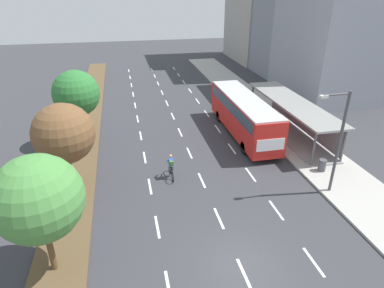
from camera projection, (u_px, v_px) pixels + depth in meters
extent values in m
plane|color=#38383D|center=(241.00, 266.00, 15.48)|extent=(140.00, 140.00, 0.00)
cube|color=brown|center=(87.00, 122.00, 31.46)|extent=(2.60, 52.00, 0.12)
cube|color=#ADAAA3|center=(259.00, 109.00, 34.78)|extent=(4.50, 52.00, 0.15)
cube|color=white|center=(168.00, 287.00, 14.41)|extent=(0.14, 1.88, 0.01)
cube|color=white|center=(157.00, 227.00, 18.01)|extent=(0.14, 1.88, 0.01)
cube|color=white|center=(150.00, 186.00, 21.61)|extent=(0.14, 1.88, 0.01)
cube|color=white|center=(145.00, 157.00, 25.21)|extent=(0.14, 1.88, 0.01)
cube|color=white|center=(141.00, 136.00, 28.80)|extent=(0.14, 1.88, 0.01)
cube|color=white|center=(138.00, 119.00, 32.40)|extent=(0.14, 1.88, 0.01)
cube|color=white|center=(135.00, 105.00, 36.00)|extent=(0.14, 1.88, 0.01)
cube|color=white|center=(133.00, 94.00, 39.60)|extent=(0.14, 1.88, 0.01)
cube|color=white|center=(131.00, 85.00, 43.20)|extent=(0.14, 1.88, 0.01)
cube|color=white|center=(130.00, 77.00, 46.80)|extent=(0.14, 1.88, 0.01)
cube|color=white|center=(129.00, 71.00, 50.40)|extent=(0.14, 1.88, 0.01)
cube|color=white|center=(244.00, 274.00, 15.07)|extent=(0.14, 1.88, 0.01)
cube|color=white|center=(219.00, 218.00, 18.67)|extent=(0.14, 1.88, 0.01)
cube|color=white|center=(202.00, 180.00, 22.27)|extent=(0.14, 1.88, 0.01)
cube|color=white|center=(189.00, 153.00, 25.87)|extent=(0.14, 1.88, 0.01)
cube|color=white|center=(180.00, 132.00, 29.47)|extent=(0.14, 1.88, 0.01)
cube|color=white|center=(173.00, 116.00, 33.07)|extent=(0.14, 1.88, 0.01)
cube|color=white|center=(167.00, 103.00, 36.66)|extent=(0.14, 1.88, 0.01)
cube|color=white|center=(162.00, 92.00, 40.26)|extent=(0.14, 1.88, 0.01)
cube|color=white|center=(158.00, 84.00, 43.86)|extent=(0.14, 1.88, 0.01)
cube|color=white|center=(155.00, 76.00, 47.46)|extent=(0.14, 1.88, 0.01)
cube|color=white|center=(152.00, 69.00, 51.06)|extent=(0.14, 1.88, 0.01)
cube|color=white|center=(314.00, 262.00, 15.74)|extent=(0.14, 1.88, 0.01)
cube|color=white|center=(276.00, 210.00, 19.34)|extent=(0.14, 1.88, 0.01)
cube|color=white|center=(251.00, 175.00, 22.93)|extent=(0.14, 1.88, 0.01)
cube|color=white|center=(232.00, 149.00, 26.53)|extent=(0.14, 1.88, 0.01)
cube|color=white|center=(218.00, 129.00, 30.13)|extent=(0.14, 1.88, 0.01)
cube|color=white|center=(207.00, 113.00, 33.73)|extent=(0.14, 1.88, 0.01)
cube|color=white|center=(198.00, 101.00, 37.33)|extent=(0.14, 1.88, 0.01)
cube|color=white|center=(190.00, 91.00, 40.93)|extent=(0.14, 1.88, 0.01)
cube|color=white|center=(184.00, 82.00, 44.53)|extent=(0.14, 1.88, 0.01)
cube|color=white|center=(179.00, 75.00, 48.12)|extent=(0.14, 1.88, 0.01)
cube|color=white|center=(174.00, 68.00, 51.72)|extent=(0.14, 1.88, 0.01)
cube|color=gray|center=(288.00, 132.00, 29.04)|extent=(2.60, 12.11, 0.10)
cylinder|color=#56565B|center=(314.00, 149.00, 23.12)|extent=(0.16, 0.16, 2.60)
cylinder|color=#56565B|center=(252.00, 98.00, 33.32)|extent=(0.16, 0.16, 2.60)
cylinder|color=#56565B|center=(344.00, 145.00, 23.57)|extent=(0.16, 0.16, 2.60)
cylinder|color=#56565B|center=(274.00, 97.00, 33.77)|extent=(0.16, 0.16, 2.60)
cube|color=gray|center=(303.00, 117.00, 28.68)|extent=(0.10, 11.50, 2.34)
cube|color=gray|center=(292.00, 102.00, 27.84)|extent=(2.90, 12.51, 0.16)
cube|color=red|center=(243.00, 115.00, 28.26)|extent=(2.50, 11.20, 2.80)
cube|color=#2D3D4C|center=(244.00, 105.00, 27.88)|extent=(2.54, 10.30, 0.90)
cube|color=#B7B7B7|center=(244.00, 98.00, 27.62)|extent=(2.45, 10.98, 0.12)
cube|color=#2D3D4C|center=(224.00, 92.00, 33.04)|extent=(2.25, 0.06, 1.54)
cube|color=white|center=(271.00, 145.00, 23.40)|extent=(2.12, 0.04, 0.90)
cylinder|color=black|center=(219.00, 116.00, 31.69)|extent=(0.30, 1.00, 1.00)
cylinder|color=black|center=(241.00, 114.00, 32.11)|extent=(0.30, 1.00, 1.00)
cylinder|color=black|center=(244.00, 148.00, 25.59)|extent=(0.30, 1.00, 1.00)
cylinder|color=black|center=(271.00, 145.00, 26.00)|extent=(0.30, 1.00, 1.00)
torus|color=black|center=(170.00, 169.00, 22.94)|extent=(0.06, 0.72, 0.72)
torus|color=black|center=(173.00, 177.00, 21.97)|extent=(0.06, 0.72, 0.72)
cylinder|color=#234C99|center=(171.00, 169.00, 22.34)|extent=(0.05, 0.93, 0.05)
cylinder|color=#234C99|center=(171.00, 172.00, 22.33)|extent=(0.05, 0.57, 0.42)
cylinder|color=#234C99|center=(172.00, 170.00, 22.15)|extent=(0.04, 0.04, 0.40)
cube|color=black|center=(172.00, 168.00, 22.06)|extent=(0.12, 0.24, 0.06)
cylinder|color=black|center=(170.00, 162.00, 22.66)|extent=(0.46, 0.04, 0.04)
cube|color=#234CA8|center=(171.00, 162.00, 22.08)|extent=(0.30, 0.36, 0.59)
cube|color=#4C893D|center=(171.00, 163.00, 21.93)|extent=(0.26, 0.26, 0.42)
sphere|color=tan|center=(171.00, 156.00, 22.00)|extent=(0.20, 0.20, 0.20)
cylinder|color=#4C4C56|center=(169.00, 168.00, 22.20)|extent=(0.12, 0.42, 0.25)
cylinder|color=#4C4C56|center=(169.00, 170.00, 22.47)|extent=(0.10, 0.17, 0.41)
cylinder|color=#4C4C56|center=(173.00, 167.00, 22.25)|extent=(0.12, 0.42, 0.25)
cylinder|color=#4C4C56|center=(173.00, 170.00, 22.51)|extent=(0.10, 0.17, 0.41)
cylinder|color=#234CA8|center=(168.00, 160.00, 22.22)|extent=(0.09, 0.47, 0.28)
cylinder|color=#234CA8|center=(173.00, 160.00, 22.28)|extent=(0.09, 0.47, 0.28)
cylinder|color=brown|center=(50.00, 248.00, 14.72)|extent=(0.28, 0.28, 2.45)
sphere|color=#4C8E42|center=(38.00, 199.00, 13.56)|extent=(3.78, 3.78, 3.78)
cylinder|color=brown|center=(71.00, 171.00, 20.72)|extent=(0.28, 0.28, 2.44)
sphere|color=brown|center=(64.00, 134.00, 19.58)|extent=(3.67, 3.67, 3.67)
cylinder|color=brown|center=(81.00, 127.00, 26.62)|extent=(0.28, 0.28, 2.87)
sphere|color=#2D7533|center=(76.00, 94.00, 25.40)|extent=(3.58, 3.58, 3.58)
cylinder|color=#4C4C51|center=(339.00, 144.00, 19.54)|extent=(0.18, 0.18, 6.50)
cylinder|color=#4C4C51|center=(337.00, 94.00, 18.03)|extent=(1.60, 0.12, 0.12)
cube|color=silver|center=(324.00, 97.00, 17.91)|extent=(0.44, 0.24, 0.16)
cylinder|color=#4C4C51|center=(322.00, 165.00, 22.96)|extent=(0.52, 0.52, 0.85)
cube|color=#8E939E|center=(336.00, 33.00, 36.47)|extent=(9.68, 11.73, 14.16)
cube|color=gray|center=(295.00, 3.00, 45.02)|extent=(9.21, 8.82, 19.27)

